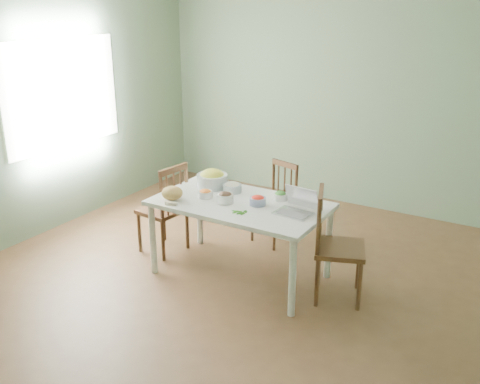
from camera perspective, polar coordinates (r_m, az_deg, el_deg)
The scene contains 19 objects.
floor at distance 5.15m, azimuth 0.05°, elevation -9.42°, with size 5.00×5.00×0.00m, color #51341F.
wall_back at distance 6.86m, azimuth 11.03°, elevation 9.70°, with size 5.00×0.00×2.70m, color slate.
wall_left at distance 6.27m, azimuth -20.13°, elevation 7.93°, with size 0.00×5.00×2.70m, color slate.
window_left at distance 6.42m, azimuth -18.10°, elevation 9.77°, with size 0.04×1.60×1.20m, color white.
dining_table at distance 5.11m, azimuth -0.00°, elevation -4.98°, with size 1.59×0.89×0.74m, color white, non-canonical shape.
chair_far at distance 5.79m, azimuth 3.56°, elevation -1.26°, with size 0.38×0.37×0.87m, color #3D210F, non-canonical shape.
chair_left at distance 5.62m, azimuth -8.17°, elevation -1.65°, with size 0.42×0.40×0.95m, color #3D210F, non-canonical shape.
chair_right at distance 4.77m, azimuth 10.49°, elevation -5.61°, with size 0.44×0.42×0.99m, color #3D210F, non-canonical shape.
bread_boule at distance 5.05m, azimuth -7.15°, elevation -0.11°, with size 0.20×0.20×0.13m, color #B98E46.
butter_stick at distance 4.93m, azimuth -7.25°, elevation -1.22°, with size 0.11×0.03×0.03m, color beige.
bowl_squash at distance 5.34m, azimuth -2.95°, elevation 1.42°, with size 0.30×0.30×0.18m, color yellow, non-canonical shape.
bowl_carrot at distance 5.08m, azimuth -3.68°, elevation -0.15°, with size 0.14×0.14×0.08m, color #CC612F, non-canonical shape.
bowl_onion at distance 5.21m, azimuth -0.84°, elevation 0.52°, with size 0.18×0.18×0.10m, color white, non-canonical shape.
bowl_mushroom at distance 4.95m, azimuth -1.56°, elevation -0.57°, with size 0.15×0.15×0.10m, color #3D2017, non-canonical shape.
bowl_redpep at distance 4.89m, azimuth 1.88°, elevation -0.88°, with size 0.15×0.15×0.09m, color red, non-canonical shape.
bowl_broccoli at distance 5.02m, azimuth 4.27°, elevation -0.38°, with size 0.13×0.13×0.08m, color #2C6123, non-canonical shape.
flatbread at distance 5.11m, azimuth 4.81°, elevation -0.42°, with size 0.19×0.19×0.02m, color beige.
basil_bunch at distance 4.74m, azimuth -0.12°, elevation -2.03°, with size 0.17×0.17×0.02m, color #18480D, non-canonical shape.
laptop at distance 4.68m, azimuth 5.66°, elevation -1.12°, with size 0.31×0.29×0.21m, color silver, non-canonical shape.
Camera 1 is at (2.31, -3.85, 2.52)m, focal length 40.58 mm.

